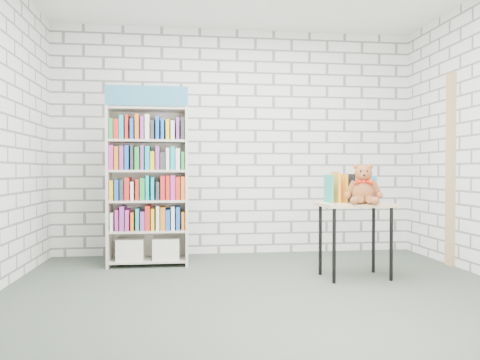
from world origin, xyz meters
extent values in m
plane|color=#3B453A|center=(0.00, 0.00, 0.00)|extent=(4.50, 4.50, 0.00)
cube|color=silver|center=(0.00, 2.00, 1.40)|extent=(4.50, 0.02, 2.80)
cube|color=silver|center=(0.00, -2.00, 1.40)|extent=(4.50, 0.02, 2.80)
cube|color=beige|center=(-1.47, 1.35, 0.86)|extent=(0.03, 0.33, 1.72)
cube|color=beige|center=(-0.64, 1.35, 0.86)|extent=(0.03, 0.33, 1.72)
cube|color=beige|center=(-1.05, 1.51, 0.86)|extent=(0.86, 0.02, 1.72)
cube|color=teal|center=(-1.05, 1.19, 1.83)|extent=(0.86, 0.02, 0.21)
cube|color=beige|center=(-1.05, 1.35, 0.06)|extent=(0.80, 0.31, 0.02)
cube|color=beige|center=(-1.05, 1.35, 0.38)|extent=(0.80, 0.31, 0.02)
cube|color=beige|center=(-1.05, 1.35, 0.71)|extent=(0.80, 0.31, 0.02)
cube|color=beige|center=(-1.05, 1.35, 1.03)|extent=(0.80, 0.31, 0.02)
cube|color=beige|center=(-1.05, 1.35, 1.36)|extent=(0.80, 0.31, 0.02)
cube|color=beige|center=(-1.05, 1.35, 1.70)|extent=(0.80, 0.31, 0.02)
cube|color=silver|center=(-1.24, 1.35, 0.18)|extent=(0.29, 0.27, 0.23)
cube|color=silver|center=(-0.86, 1.35, 0.18)|extent=(0.29, 0.27, 0.23)
cube|color=white|center=(-1.05, 1.34, 0.51)|extent=(0.80, 0.27, 0.23)
cube|color=purple|center=(-1.05, 1.34, 0.84)|extent=(0.80, 0.27, 0.23)
cube|color=#333338|center=(-1.05, 1.34, 1.16)|extent=(0.80, 0.27, 0.23)
cube|color=red|center=(-1.05, 1.34, 1.49)|extent=(0.80, 0.27, 0.23)
cube|color=tan|center=(0.98, 0.51, 0.71)|extent=(0.70, 0.50, 0.03)
cylinder|color=black|center=(0.70, 0.32, 0.35)|extent=(0.03, 0.03, 0.69)
cylinder|color=black|center=(0.68, 0.68, 0.35)|extent=(0.03, 0.03, 0.69)
cylinder|color=black|center=(1.27, 0.35, 0.35)|extent=(0.03, 0.03, 0.69)
cylinder|color=black|center=(1.25, 0.71, 0.35)|extent=(0.03, 0.03, 0.69)
cylinder|color=black|center=(0.71, 0.33, 0.72)|extent=(0.05, 0.05, 0.01)
cylinder|color=black|center=(1.26, 0.36, 0.72)|extent=(0.05, 0.05, 0.01)
cube|color=teal|center=(0.74, 0.61, 0.86)|extent=(0.03, 0.21, 0.28)
cube|color=orange|center=(0.82, 0.61, 0.86)|extent=(0.03, 0.21, 0.28)
cube|color=orange|center=(0.89, 0.62, 0.86)|extent=(0.03, 0.21, 0.28)
cube|color=black|center=(0.97, 0.62, 0.86)|extent=(0.03, 0.21, 0.28)
cube|color=white|center=(1.05, 0.63, 0.86)|extent=(0.03, 0.21, 0.28)
cube|color=#BA4620|center=(1.12, 0.63, 0.86)|extent=(0.03, 0.21, 0.28)
cube|color=#3AA5D9|center=(1.20, 0.64, 0.86)|extent=(0.03, 0.21, 0.28)
ellipsoid|color=brown|center=(1.03, 0.43, 0.84)|extent=(0.23, 0.19, 0.23)
sphere|color=brown|center=(1.02, 0.43, 1.01)|extent=(0.16, 0.16, 0.16)
sphere|color=brown|center=(0.97, 0.46, 1.08)|extent=(0.06, 0.06, 0.06)
sphere|color=brown|center=(1.09, 0.43, 1.08)|extent=(0.06, 0.06, 0.06)
sphere|color=brown|center=(1.00, 0.37, 0.99)|extent=(0.07, 0.07, 0.07)
sphere|color=black|center=(0.98, 0.37, 1.03)|extent=(0.02, 0.02, 0.02)
sphere|color=black|center=(1.03, 0.36, 1.03)|extent=(0.02, 0.02, 0.02)
sphere|color=black|center=(1.00, 0.34, 1.00)|extent=(0.02, 0.02, 0.02)
cylinder|color=brown|center=(0.91, 0.45, 0.87)|extent=(0.11, 0.12, 0.16)
cylinder|color=brown|center=(1.13, 0.38, 0.87)|extent=(0.12, 0.09, 0.16)
sphere|color=brown|center=(0.87, 0.44, 0.81)|extent=(0.07, 0.07, 0.07)
sphere|color=brown|center=(1.15, 0.35, 0.81)|extent=(0.07, 0.07, 0.07)
cylinder|color=brown|center=(0.93, 0.34, 0.77)|extent=(0.07, 0.17, 0.09)
cylinder|color=brown|center=(1.05, 0.31, 0.77)|extent=(0.16, 0.18, 0.09)
sphere|color=brown|center=(0.88, 0.28, 0.76)|extent=(0.08, 0.08, 0.08)
sphere|color=brown|center=(1.06, 0.23, 0.76)|extent=(0.08, 0.08, 0.08)
cone|color=red|center=(0.97, 0.38, 0.94)|extent=(0.08, 0.08, 0.06)
cone|color=red|center=(1.04, 0.36, 0.94)|extent=(0.08, 0.08, 0.06)
sphere|color=red|center=(1.00, 0.37, 0.94)|extent=(0.03, 0.03, 0.03)
cube|color=tan|center=(2.23, 0.95, 1.05)|extent=(0.05, 0.12, 2.10)
camera|label=1|loc=(-0.68, -3.83, 1.04)|focal=35.00mm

